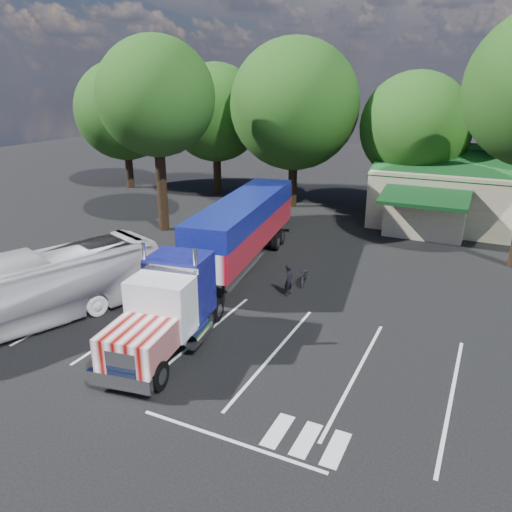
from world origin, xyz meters
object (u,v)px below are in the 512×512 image
at_px(woman, 289,280).
at_px(bicycle, 305,276).
at_px(semi_truck, 228,240).
at_px(tour_bus, 34,289).
at_px(silver_sedan, 413,218).

relative_size(woman, bicycle, 0.94).
distance_m(semi_truck, tour_bus, 9.19).
height_order(tour_bus, silver_sedan, tour_bus).
bearing_deg(woman, bicycle, -2.94).
height_order(woman, tour_bus, tour_bus).
bearing_deg(silver_sedan, semi_truck, 176.95).
relative_size(woman, tour_bus, 0.14).
xyz_separation_m(semi_truck, woman, (3.40, -0.17, -1.49)).
relative_size(semi_truck, woman, 12.42).
xyz_separation_m(bicycle, tour_bus, (-8.80, -9.00, 1.11)).
relative_size(semi_truck, tour_bus, 1.74).
bearing_deg(semi_truck, silver_sedan, 56.05).
bearing_deg(tour_bus, woman, 61.65).
bearing_deg(woman, tour_bus, 134.69).
relative_size(bicycle, silver_sedan, 0.41).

